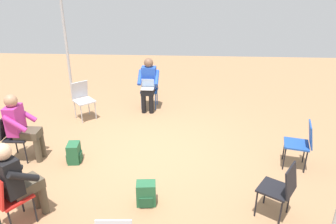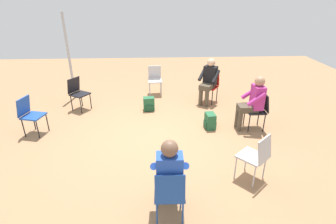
% 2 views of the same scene
% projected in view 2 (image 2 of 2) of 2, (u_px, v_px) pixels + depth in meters
% --- Properties ---
extents(ground_plane, '(14.66, 14.66, 0.00)m').
position_uv_depth(ground_plane, '(153.00, 137.00, 5.66)').
color(ground_plane, '#99704C').
extents(chair_east, '(0.44, 0.40, 0.85)m').
position_uv_depth(chair_east, '(259.00, 108.00, 5.83)').
color(chair_east, black).
rests_on(chair_east, ground).
extents(chair_north, '(0.42, 0.46, 0.85)m').
position_uv_depth(chair_north, '(155.00, 78.00, 7.83)').
color(chair_north, '#B7B7BC').
rests_on(chair_north, ground).
extents(chair_southeast, '(0.58, 0.59, 0.85)m').
position_uv_depth(chair_southeast, '(256.00, 155.00, 4.18)').
color(chair_southeast, '#B7B7BC').
rests_on(chair_southeast, ground).
extents(chair_northwest, '(0.58, 0.56, 0.85)m').
position_uv_depth(chair_northwest, '(78.00, 91.00, 6.80)').
color(chair_northwest, black).
rests_on(chair_northwest, ground).
extents(chair_northeast, '(0.57, 0.58, 0.85)m').
position_uv_depth(chair_northeast, '(211.00, 84.00, 7.32)').
color(chair_northeast, red).
rests_on(chair_northeast, ground).
extents(chair_south, '(0.41, 0.44, 0.85)m').
position_uv_depth(chair_south, '(170.00, 193.00, 3.41)').
color(chair_south, '#1E4799').
rests_on(chair_south, ground).
extents(chair_west, '(0.52, 0.48, 0.85)m').
position_uv_depth(chair_west, '(30.00, 113.00, 5.61)').
color(chair_west, '#1E4799').
rests_on(chair_west, ground).
extents(person_with_laptop, '(0.50, 0.53, 1.24)m').
position_uv_depth(person_with_laptop, '(169.00, 172.00, 3.48)').
color(person_with_laptop, black).
rests_on(person_with_laptop, ground).
extents(person_in_magenta, '(0.52, 0.49, 1.24)m').
position_uv_depth(person_in_magenta, '(253.00, 100.00, 5.74)').
color(person_in_magenta, '#4C4233').
rests_on(person_in_magenta, ground).
extents(person_in_black, '(0.63, 0.63, 1.24)m').
position_uv_depth(person_in_black, '(209.00, 79.00, 7.11)').
color(person_in_black, '#4C4233').
rests_on(person_in_black, ground).
extents(backpack_near_laptop_user, '(0.27, 0.30, 0.36)m').
position_uv_depth(backpack_near_laptop_user, '(210.00, 122.00, 5.98)').
color(backpack_near_laptop_user, '#235B38').
rests_on(backpack_near_laptop_user, ground).
extents(backpack_by_empty_chair, '(0.30, 0.27, 0.36)m').
position_uv_depth(backpack_by_empty_chair, '(149.00, 105.00, 6.87)').
color(backpack_by_empty_chair, '#235B38').
rests_on(backpack_by_empty_chair, ground).
extents(tent_pole_near, '(0.07, 0.07, 2.39)m').
position_uv_depth(tent_pole_near, '(69.00, 57.00, 7.25)').
color(tent_pole_near, '#B2B2B7').
rests_on(tent_pole_near, ground).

